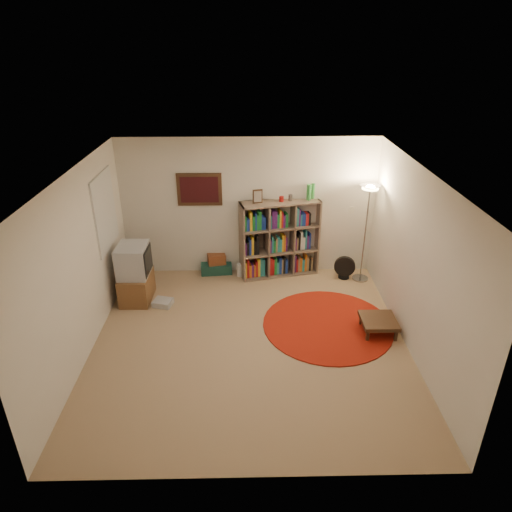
{
  "coord_description": "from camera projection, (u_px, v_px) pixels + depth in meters",
  "views": [
    {
      "loc": [
        -0.02,
        -5.41,
        4.04
      ],
      "look_at": [
        0.1,
        0.6,
        1.1
      ],
      "focal_mm": 32.0,
      "sensor_mm": 36.0,
      "label": 1
    }
  ],
  "objects": [
    {
      "name": "floor_lamp",
      "position": [
        369.0,
        202.0,
        7.68
      ],
      "size": [
        0.35,
        0.35,
        1.78
      ],
      "rotation": [
        0.0,
        0.0,
        0.01
      ],
      "color": "gray",
      "rests_on": "ground"
    },
    {
      "name": "side_table",
      "position": [
        379.0,
        321.0,
        6.76
      ],
      "size": [
        0.52,
        0.52,
        0.24
      ],
      "rotation": [
        0.0,
        0.0,
        0.0
      ],
      "color": "#341E12",
      "rests_on": "ground"
    },
    {
      "name": "bookshelf",
      "position": [
        278.0,
        240.0,
        8.24
      ],
      "size": [
        1.47,
        0.71,
        1.69
      ],
      "rotation": [
        0.0,
        0.0,
        0.22
      ],
      "color": "brown",
      "rests_on": "ground"
    },
    {
      "name": "red_rug",
      "position": [
        328.0,
        325.0,
        7.01
      ],
      "size": [
        1.99,
        1.99,
        0.02
      ],
      "color": "maroon",
      "rests_on": "ground"
    },
    {
      "name": "room",
      "position": [
        245.0,
        263.0,
        6.12
      ],
      "size": [
        4.54,
        4.54,
        2.54
      ],
      "color": "#9D7D5C",
      "rests_on": "ground"
    },
    {
      "name": "wicker_basket",
      "position": [
        217.0,
        259.0,
        8.46
      ],
      "size": [
        0.36,
        0.29,
        0.18
      ],
      "rotation": [
        0.0,
        0.0,
        0.23
      ],
      "color": "brown",
      "rests_on": "suitcase"
    },
    {
      "name": "floor_fan",
      "position": [
        345.0,
        267.0,
        8.27
      ],
      "size": [
        0.39,
        0.24,
        0.43
      ],
      "rotation": [
        0.0,
        0.0,
        -0.23
      ],
      "color": "black",
      "rests_on": "ground"
    },
    {
      "name": "dvd_box",
      "position": [
        163.0,
        303.0,
        7.51
      ],
      "size": [
        0.35,
        0.31,
        0.1
      ],
      "rotation": [
        0.0,
        0.0,
        -0.26
      ],
      "color": "#ABABB0",
      "rests_on": "ground"
    },
    {
      "name": "suitcase",
      "position": [
        216.0,
        267.0,
        8.55
      ],
      "size": [
        0.6,
        0.42,
        0.18
      ],
      "rotation": [
        0.0,
        0.0,
        0.09
      ],
      "color": "#153B31",
      "rests_on": "ground"
    },
    {
      "name": "tv_stand",
      "position": [
        135.0,
        274.0,
        7.5
      ],
      "size": [
        0.5,
        0.69,
        0.99
      ],
      "rotation": [
        0.0,
        0.0,
        -0.02
      ],
      "color": "brown",
      "rests_on": "ground"
    },
    {
      "name": "paper_towel",
      "position": [
        240.0,
        270.0,
        8.39
      ],
      "size": [
        0.12,
        0.12,
        0.24
      ],
      "rotation": [
        0.0,
        0.0,
        0.07
      ],
      "color": "silver",
      "rests_on": "ground"
    }
  ]
}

